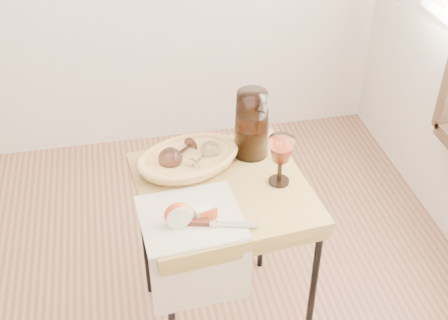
{
  "coord_description": "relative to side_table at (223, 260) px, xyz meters",
  "views": [
    {
      "loc": [
        0.38,
        -1.06,
        1.93
      ],
      "look_at": [
        0.68,
        0.41,
        0.82
      ],
      "focal_mm": 47.17,
      "sensor_mm": 36.0,
      "label": 1
    }
  ],
  "objects": [
    {
      "name": "bread_basket",
      "position": [
        -0.1,
        0.12,
        0.38
      ],
      "size": [
        0.37,
        0.31,
        0.05
      ],
      "primitive_type": null,
      "rotation": [
        0.0,
        0.0,
        0.3
      ],
      "color": "olive",
      "rests_on": "side_table"
    },
    {
      "name": "goblet_lying_b",
      "position": [
        -0.05,
        0.1,
        0.4
      ],
      "size": [
        0.13,
        0.14,
        0.07
      ],
      "primitive_type": null,
      "rotation": [
        0.0,
        0.0,
        0.81
      ],
      "color": "white",
      "rests_on": "bread_basket"
    },
    {
      "name": "apple_half",
      "position": [
        -0.17,
        -0.16,
        0.4
      ],
      "size": [
        0.09,
        0.05,
        0.08
      ],
      "primitive_type": "ellipsoid",
      "rotation": [
        0.0,
        0.0,
        0.12
      ],
      "color": "#D10002",
      "rests_on": "tea_towel"
    },
    {
      "name": "tea_towel",
      "position": [
        -0.13,
        -0.13,
        0.35
      ],
      "size": [
        0.33,
        0.3,
        0.01
      ],
      "primitive_type": "cube",
      "rotation": [
        0.0,
        0.0,
        0.07
      ],
      "color": "beige",
      "rests_on": "side_table"
    },
    {
      "name": "apple_wedge",
      "position": [
        -0.09,
        -0.15,
        0.38
      ],
      "size": [
        0.06,
        0.04,
        0.04
      ],
      "primitive_type": "cube",
      "rotation": [
        0.0,
        0.0,
        0.27
      ],
      "color": "beige",
      "rests_on": "tea_towel"
    },
    {
      "name": "goblet_lying_a",
      "position": [
        -0.12,
        0.14,
        0.41
      ],
      "size": [
        0.16,
        0.15,
        0.08
      ],
      "primitive_type": null,
      "rotation": [
        0.0,
        0.0,
        3.85
      ],
      "color": "brown",
      "rests_on": "bread_basket"
    },
    {
      "name": "wine_goblet",
      "position": [
        0.19,
        -0.02,
        0.44
      ],
      "size": [
        0.11,
        0.11,
        0.18
      ],
      "primitive_type": null,
      "rotation": [
        0.0,
        0.0,
        0.32
      ],
      "color": "white",
      "rests_on": "side_table"
    },
    {
      "name": "pitcher",
      "position": [
        0.13,
        0.16,
        0.47
      ],
      "size": [
        0.26,
        0.29,
        0.28
      ],
      "primitive_type": null,
      "rotation": [
        0.0,
        0.0,
        -0.43
      ],
      "color": "black",
      "rests_on": "side_table"
    },
    {
      "name": "table_knife",
      "position": [
        -0.06,
        -0.19,
        0.37
      ],
      "size": [
        0.23,
        0.08,
        0.02
      ],
      "primitive_type": null,
      "rotation": [
        0.0,
        0.0,
        -0.26
      ],
      "color": "silver",
      "rests_on": "tea_towel"
    },
    {
      "name": "side_table",
      "position": [
        0.0,
        0.0,
        0.0
      ],
      "size": [
        0.61,
        0.61,
        0.7
      ],
      "primitive_type": null,
      "rotation": [
        0.0,
        0.0,
        0.1
      ],
      "color": "brown",
      "rests_on": "floor"
    }
  ]
}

